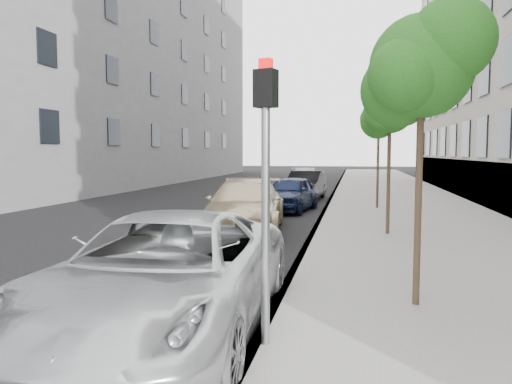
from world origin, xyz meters
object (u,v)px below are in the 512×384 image
(tree_near, at_px, (424,66))
(tree_far, at_px, (380,110))
(suv, at_px, (245,206))
(minivan, at_px, (166,274))
(sedan_black, at_px, (306,185))
(sedan_rear, at_px, (305,178))
(signal_pole, at_px, (266,169))
(tree_mid, at_px, (391,109))
(sedan_blue, at_px, (290,193))

(tree_near, distance_m, tree_far, 13.01)
(tree_near, xyz_separation_m, suv, (-4.08, 6.76, -2.81))
(tree_near, xyz_separation_m, minivan, (-3.33, -1.45, -2.81))
(minivan, height_order, sedan_black, minivan)
(sedan_rear, bearing_deg, tree_near, -88.69)
(sedan_black, bearing_deg, signal_pole, -81.25)
(suv, bearing_deg, tree_near, -65.07)
(suv, bearing_deg, tree_far, 50.61)
(tree_mid, xyz_separation_m, sedan_rear, (-4.10, 18.29, -2.84))
(minivan, distance_m, sedan_rear, 26.25)
(signal_pole, height_order, sedan_rear, signal_pole)
(sedan_blue, bearing_deg, sedan_rear, 101.52)
(sedan_black, bearing_deg, minivan, -85.41)
(tree_near, xyz_separation_m, sedan_black, (-3.33, 17.33, -2.87))
(sedan_rear, bearing_deg, signal_pole, -93.43)
(tree_near, distance_m, minivan, 4.59)
(tree_near, distance_m, tree_mid, 6.50)
(sedan_black, distance_m, sedan_rear, 7.50)
(suv, bearing_deg, signal_pole, -82.26)
(tree_mid, xyz_separation_m, sedan_blue, (-3.47, 5.91, -2.81))
(tree_mid, bearing_deg, signal_pole, -102.87)
(tree_far, distance_m, sedan_blue, 4.83)
(signal_pole, bearing_deg, sedan_black, 109.83)
(tree_far, height_order, sedan_rear, tree_far)
(suv, xyz_separation_m, sedan_rear, (-0.02, 18.03, -0.10))
(minivan, bearing_deg, sedan_blue, 88.98)
(sedan_blue, relative_size, sedan_rear, 0.89)
(sedan_blue, distance_m, sedan_rear, 12.40)
(signal_pole, distance_m, sedan_blue, 14.50)
(tree_near, xyz_separation_m, sedan_blue, (-3.47, 12.41, -2.88))
(sedan_black, bearing_deg, tree_near, -74.54)
(minivan, bearing_deg, sedan_rear, 90.06)
(sedan_black, relative_size, sedan_rear, 0.93)
(tree_mid, bearing_deg, sedan_rear, 102.63)
(suv, bearing_deg, sedan_rear, 83.87)
(minivan, xyz_separation_m, suv, (-0.76, 8.21, -0.01))
(tree_far, relative_size, sedan_rear, 1.00)
(tree_mid, bearing_deg, tree_near, -90.00)
(signal_pole, bearing_deg, suv, 119.59)
(tree_mid, relative_size, signal_pole, 1.28)
(tree_far, xyz_separation_m, suv, (-4.08, -6.24, -3.25))
(minivan, height_order, sedan_rear, minivan)
(signal_pole, xyz_separation_m, suv, (-2.16, 8.70, -1.40))
(tree_near, bearing_deg, minivan, -156.49)
(tree_mid, xyz_separation_m, minivan, (-3.33, -7.95, -2.74))
(tree_mid, distance_m, sedan_rear, 18.96)
(tree_near, distance_m, sedan_rear, 25.30)
(tree_near, distance_m, sedan_blue, 13.20)
(sedan_rear, bearing_deg, tree_far, -78.92)
(suv, bearing_deg, tree_mid, -9.89)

